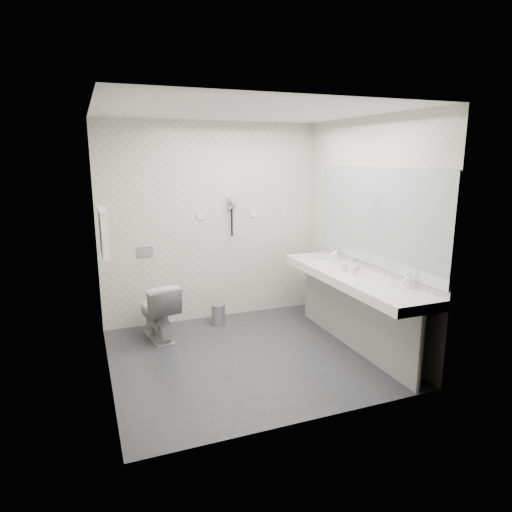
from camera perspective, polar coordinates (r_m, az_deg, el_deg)
name	(u,v)px	position (r m, az deg, el deg)	size (l,w,h in m)	color
floor	(248,356)	(4.91, -1.02, -12.54)	(2.80, 2.80, 0.00)	#2B2B30
ceiling	(247,111)	(4.46, -1.15, 17.90)	(2.80, 2.80, 0.00)	silver
wall_back	(212,223)	(5.75, -5.59, 4.17)	(2.80, 2.80, 0.00)	beige
wall_front	(308,271)	(3.37, 6.62, -1.93)	(2.80, 2.80, 0.00)	beige
wall_left	(101,251)	(4.26, -19.04, 0.55)	(2.60, 2.60, 0.00)	beige
wall_right	(365,232)	(5.17, 13.65, 2.93)	(2.60, 2.60, 0.00)	beige
vanity_counter	(352,278)	(4.95, 12.08, -2.75)	(0.55, 2.20, 0.10)	silver
vanity_panel	(352,315)	(5.09, 12.10, -7.33)	(0.03, 2.15, 0.75)	gray
vanity_post_near	(420,352)	(4.35, 20.09, -11.41)	(0.06, 0.06, 0.75)	silver
vanity_post_far	(310,289)	(5.95, 6.85, -4.19)	(0.06, 0.06, 0.75)	silver
mirror	(376,217)	(4.97, 14.94, 4.81)	(0.02, 2.20, 1.05)	#B2BCC6
basin_near	(391,292)	(4.44, 16.70, -4.35)	(0.40, 0.31, 0.05)	silver
basin_far	(322,262)	(5.48, 8.39, -0.74)	(0.40, 0.31, 0.05)	silver
faucet_near	(408,280)	(4.54, 18.72, -2.94)	(0.04, 0.04, 0.15)	silver
faucet_far	(337,253)	(5.56, 10.16, 0.34)	(0.04, 0.04, 0.15)	silver
soap_bottle_a	(345,267)	(4.99, 11.17, -1.36)	(0.05, 0.05, 0.11)	beige
soap_bottle_b	(355,267)	(5.06, 12.45, -1.35)	(0.07, 0.07, 0.09)	beige
soap_bottle_c	(354,269)	(4.91, 12.27, -1.65)	(0.04, 0.04, 0.11)	beige
glass_left	(357,264)	(5.16, 12.64, -1.02)	(0.05, 0.05, 0.10)	silver
toilet	(158,311)	(5.35, -12.36, -6.76)	(0.38, 0.67, 0.68)	silver
flush_plate	(145,252)	(5.62, -13.84, 0.56)	(0.18, 0.02, 0.12)	#B2B5BA
pedal_bin	(218,315)	(5.73, -4.80, -7.45)	(0.18, 0.18, 0.25)	#B2B5BA
bin_lid	(218,305)	(5.69, -4.82, -6.20)	(0.18, 0.18, 0.01)	#B2B5BA
towel_rail	(101,211)	(4.76, -19.01, 5.43)	(0.02, 0.02, 0.62)	silver
towel_near	(105,235)	(4.65, -18.61, 2.56)	(0.07, 0.24, 0.48)	white
towel_far	(103,230)	(4.93, -18.79, 3.08)	(0.07, 0.24, 0.48)	white
dryer_cradle	(231,203)	(5.76, -3.15, 6.74)	(0.10, 0.04, 0.14)	#9A9A9F
dryer_barrel	(233,201)	(5.69, -2.93, 6.97)	(0.08, 0.08, 0.14)	#9A9A9F
dryer_cord	(232,222)	(5.78, -3.07, 4.26)	(0.02, 0.02, 0.35)	black
switch_plate_a	(201,216)	(5.68, -7.04, 5.06)	(0.09, 0.02, 0.09)	silver
switch_plate_b	(253,213)	(5.89, -0.40, 5.43)	(0.09, 0.02, 0.09)	silver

